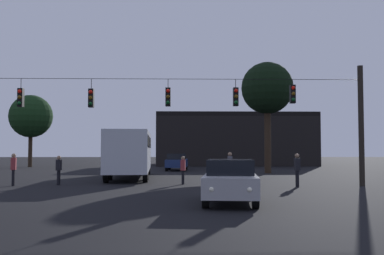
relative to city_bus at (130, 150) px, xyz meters
The scene contains 13 objects.
ground_plane 3.12m from the city_bus, 16.56° to the left, with size 168.00×168.00×0.00m, color black.
overhead_signal_span 7.52m from the city_bus, 70.87° to the right, with size 20.89×0.44×6.24m.
city_bus is the anchor object (origin of this frame).
car_near_right 14.91m from the city_bus, 69.89° to the right, with size 2.26×4.48×1.52m.
car_far_left 10.96m from the city_bus, 74.19° to the left, with size 2.04×4.42×1.52m.
pedestrian_crossing_left 6.63m from the city_bus, 57.99° to the right, with size 0.28×0.38×1.52m.
pedestrian_crossing_center 8.35m from the city_bus, 129.71° to the right, with size 0.31×0.40×1.68m.
pedestrian_crossing_right 7.41m from the city_bus, 32.55° to the right, with size 0.25×0.36×1.73m.
pedestrian_near_bus 11.89m from the city_bus, 39.32° to the right, with size 0.24×0.36×1.68m.
pedestrian_trailing 6.67m from the city_bus, 118.33° to the right, with size 0.24×0.36×1.55m.
corner_building 27.26m from the city_bus, 68.99° to the left, with size 18.41×11.78×6.14m.
tree_left_silhouette 12.70m from the city_bus, 28.84° to the left, with size 4.17×4.17×8.91m.
tree_behind_building 23.20m from the city_bus, 124.53° to the left, with size 4.64×4.64×7.83m.
Camera 1 is at (0.99, -5.81, 1.87)m, focal length 41.53 mm.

